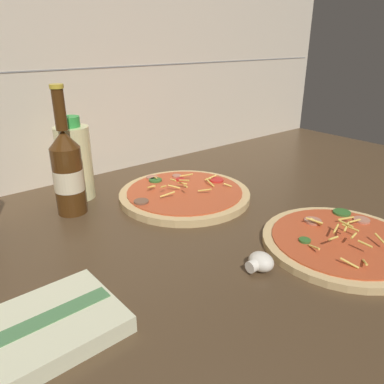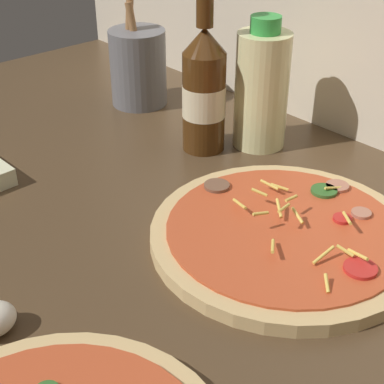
{
  "view_description": "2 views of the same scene",
  "coord_description": "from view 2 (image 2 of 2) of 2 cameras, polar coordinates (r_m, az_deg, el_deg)",
  "views": [
    {
      "loc": [
        -51.07,
        -45.52,
        36.76
      ],
      "look_at": [
        -5.65,
        10.32,
        7.13
      ],
      "focal_mm": 35.0,
      "sensor_mm": 36.0,
      "label": 1
    },
    {
      "loc": [
        30.85,
        -26.12,
        41.68
      ],
      "look_at": [
        -10.0,
        10.49,
        8.26
      ],
      "focal_mm": 55.0,
      "sensor_mm": 36.0,
      "label": 2
    }
  ],
  "objects": [
    {
      "name": "oil_bottle",
      "position": [
        0.85,
        6.77,
        9.95
      ],
      "size": [
        7.63,
        7.63,
        18.75
      ],
      "color": "beige",
      "rests_on": "counter_slab"
    },
    {
      "name": "counter_slab",
      "position": [
        0.57,
        -1.17,
        -13.66
      ],
      "size": [
        160.0,
        90.0,
        2.5
      ],
      "color": "#4C3823",
      "rests_on": "ground"
    },
    {
      "name": "beer_bottle",
      "position": [
        0.82,
        1.18,
        10.09
      ],
      "size": [
        6.13,
        6.13,
        26.37
      ],
      "color": "#47280F",
      "rests_on": "counter_slab"
    },
    {
      "name": "pizza_far",
      "position": [
        0.67,
        8.94,
        -4.1
      ],
      "size": [
        29.98,
        29.98,
        4.88
      ],
      "color": "tan",
      "rests_on": "counter_slab"
    },
    {
      "name": "utensil_crock",
      "position": [
        1.0,
        -5.25,
        12.03
      ],
      "size": [
        9.3,
        9.3,
        19.81
      ],
      "color": "slate",
      "rests_on": "counter_slab"
    }
  ]
}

